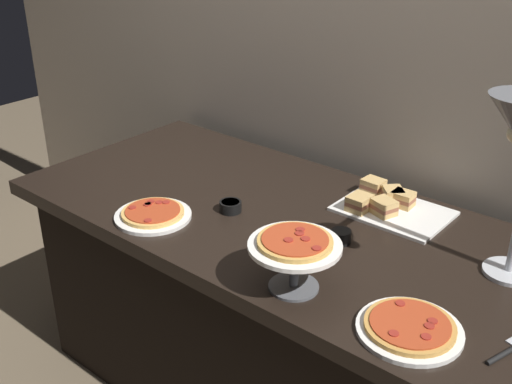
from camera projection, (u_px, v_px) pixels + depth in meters
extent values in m
cube|color=#B7A893|center=(384.00, 52.00, 2.14)|extent=(4.40, 0.04, 2.40)
cube|color=black|center=(292.00, 226.00, 2.00)|extent=(1.90, 0.84, 0.05)
cube|color=black|center=(289.00, 323.00, 2.17)|extent=(1.75, 0.74, 0.71)
cylinder|color=#B7BABF|center=(509.00, 272.00, 1.71)|extent=(0.14, 0.14, 0.01)
cylinder|color=white|center=(153.00, 216.00, 2.00)|extent=(0.24, 0.24, 0.01)
cylinder|color=#DBA856|center=(153.00, 213.00, 1.99)|extent=(0.20, 0.20, 0.01)
cylinder|color=#AD3D1E|center=(153.00, 210.00, 1.99)|extent=(0.17, 0.17, 0.00)
cylinder|color=maroon|center=(159.00, 202.00, 2.03)|extent=(0.02, 0.02, 0.00)
cylinder|color=maroon|center=(151.00, 202.00, 2.04)|extent=(0.02, 0.02, 0.00)
cylinder|color=maroon|center=(132.00, 208.00, 2.00)|extent=(0.02, 0.02, 0.00)
cylinder|color=maroon|center=(147.00, 205.00, 2.02)|extent=(0.02, 0.02, 0.00)
cylinder|color=maroon|center=(166.00, 202.00, 2.03)|extent=(0.02, 0.02, 0.00)
cylinder|color=maroon|center=(148.00, 204.00, 2.02)|extent=(0.02, 0.02, 0.00)
cylinder|color=maroon|center=(148.00, 221.00, 1.92)|extent=(0.02, 0.02, 0.00)
cylinder|color=white|center=(409.00, 330.00, 1.48)|extent=(0.25, 0.25, 0.01)
cylinder|color=#C68E42|center=(410.00, 326.00, 1.48)|extent=(0.22, 0.22, 0.01)
cylinder|color=#AD3D1E|center=(410.00, 323.00, 1.47)|extent=(0.19, 0.19, 0.00)
cylinder|color=maroon|center=(426.00, 337.00, 1.43)|extent=(0.02, 0.02, 0.00)
cylinder|color=maroon|center=(433.00, 321.00, 1.48)|extent=(0.02, 0.02, 0.00)
cylinder|color=maroon|center=(394.00, 333.00, 1.44)|extent=(0.02, 0.02, 0.00)
cylinder|color=maroon|center=(429.00, 326.00, 1.46)|extent=(0.02, 0.02, 0.00)
cylinder|color=maroon|center=(400.00, 303.00, 1.54)|extent=(0.02, 0.02, 0.00)
cylinder|color=#595B60|center=(294.00, 268.00, 1.62)|extent=(0.02, 0.02, 0.12)
cylinder|color=#595B60|center=(294.00, 286.00, 1.65)|extent=(0.13, 0.13, 0.01)
cylinder|color=white|center=(295.00, 246.00, 1.59)|extent=(0.24, 0.24, 0.01)
cylinder|color=gold|center=(295.00, 242.00, 1.59)|extent=(0.19, 0.19, 0.01)
cylinder|color=#AD3D1E|center=(295.00, 239.00, 1.59)|extent=(0.17, 0.17, 0.00)
cylinder|color=maroon|center=(288.00, 240.00, 1.58)|extent=(0.02, 0.02, 0.00)
cylinder|color=maroon|center=(306.00, 239.00, 1.58)|extent=(0.02, 0.02, 0.00)
cylinder|color=maroon|center=(300.00, 230.00, 1.62)|extent=(0.02, 0.02, 0.00)
cylinder|color=maroon|center=(300.00, 233.00, 1.61)|extent=(0.02, 0.02, 0.00)
cylinder|color=maroon|center=(317.00, 248.00, 1.54)|extent=(0.02, 0.02, 0.00)
cube|color=white|center=(393.00, 211.00, 2.03)|extent=(0.34, 0.25, 0.01)
cube|color=tan|center=(373.00, 190.00, 2.13)|extent=(0.07, 0.06, 0.02)
cube|color=brown|center=(373.00, 186.00, 2.13)|extent=(0.07, 0.06, 0.01)
cube|color=tan|center=(374.00, 182.00, 2.12)|extent=(0.07, 0.06, 0.02)
cube|color=tan|center=(383.00, 211.00, 2.00)|extent=(0.09, 0.08, 0.02)
cube|color=brown|center=(384.00, 207.00, 1.99)|extent=(0.09, 0.08, 0.01)
cube|color=tan|center=(384.00, 202.00, 1.98)|extent=(0.09, 0.08, 0.02)
cube|color=tan|center=(402.00, 203.00, 2.05)|extent=(0.07, 0.06, 0.02)
cube|color=brown|center=(403.00, 199.00, 2.04)|extent=(0.07, 0.06, 0.01)
cube|color=tan|center=(403.00, 195.00, 2.03)|extent=(0.07, 0.06, 0.02)
cube|color=tan|center=(359.00, 207.00, 2.02)|extent=(0.07, 0.08, 0.02)
cube|color=brown|center=(359.00, 203.00, 2.02)|extent=(0.07, 0.08, 0.01)
cube|color=tan|center=(360.00, 198.00, 2.01)|extent=(0.07, 0.08, 0.02)
cube|color=tan|center=(392.00, 200.00, 2.07)|extent=(0.09, 0.09, 0.02)
cube|color=brown|center=(393.00, 195.00, 2.06)|extent=(0.09, 0.09, 0.01)
cube|color=tan|center=(393.00, 191.00, 2.06)|extent=(0.09, 0.09, 0.02)
cylinder|color=black|center=(230.00, 206.00, 2.03)|extent=(0.07, 0.07, 0.03)
cylinder|color=gold|center=(230.00, 202.00, 2.02)|extent=(0.06, 0.06, 0.01)
cylinder|color=black|center=(341.00, 237.00, 1.85)|extent=(0.06, 0.06, 0.04)
cylinder|color=gold|center=(341.00, 231.00, 1.84)|extent=(0.05, 0.05, 0.01)
cylinder|color=black|center=(502.00, 355.00, 1.41)|extent=(0.04, 0.10, 0.01)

